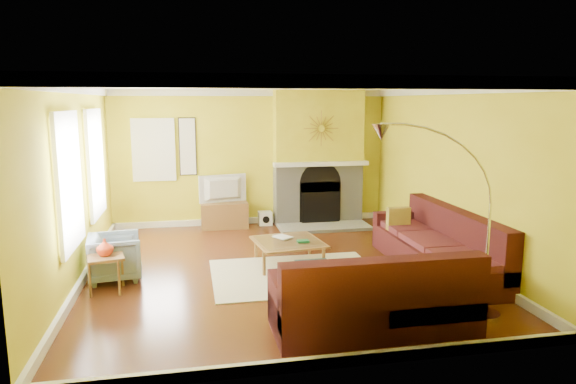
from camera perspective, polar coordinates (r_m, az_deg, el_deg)
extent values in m
cube|color=#5D2B13|center=(7.79, -1.32, -8.56)|extent=(5.50, 6.00, 0.02)
cube|color=white|center=(7.39, -1.40, 11.86)|extent=(5.50, 6.00, 0.02)
cube|color=yellow|center=(10.43, -4.14, 3.81)|extent=(5.50, 0.02, 2.70)
cube|color=yellow|center=(4.59, 4.99, -4.18)|extent=(5.50, 0.02, 2.70)
cube|color=yellow|center=(7.52, -22.56, 0.67)|extent=(0.02, 6.00, 2.70)
cube|color=yellow|center=(8.38, 17.59, 1.85)|extent=(0.02, 6.00, 2.70)
cube|color=white|center=(8.76, -20.71, 3.00)|extent=(0.06, 1.22, 1.72)
cube|color=white|center=(6.91, -23.29, 1.12)|extent=(0.06, 1.22, 1.72)
cube|color=white|center=(10.30, -14.70, 4.56)|extent=(0.82, 0.06, 1.22)
cube|color=white|center=(10.29, -11.09, 4.97)|extent=(0.34, 0.04, 1.14)
cube|color=white|center=(10.25, 3.69, 3.15)|extent=(1.92, 0.22, 0.08)
cube|color=#9B9993|center=(10.17, 4.06, -3.90)|extent=(1.80, 0.70, 0.06)
cube|color=beige|center=(7.50, 0.87, -9.15)|extent=(2.40, 1.80, 0.02)
cube|color=brown|center=(10.24, -7.06, -2.58)|extent=(0.92, 0.41, 0.50)
imported|color=black|center=(10.14, -7.12, 0.33)|extent=(0.96, 0.32, 0.55)
cube|color=white|center=(10.46, -2.56, -2.92)|extent=(0.27, 0.27, 0.27)
imported|color=gray|center=(7.64, -18.66, -6.85)|extent=(0.79, 0.77, 0.65)
imported|color=red|center=(7.11, -19.69, -5.80)|extent=(0.23, 0.23, 0.23)
imported|color=white|center=(7.90, -1.15, -5.18)|extent=(0.33, 0.35, 0.03)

